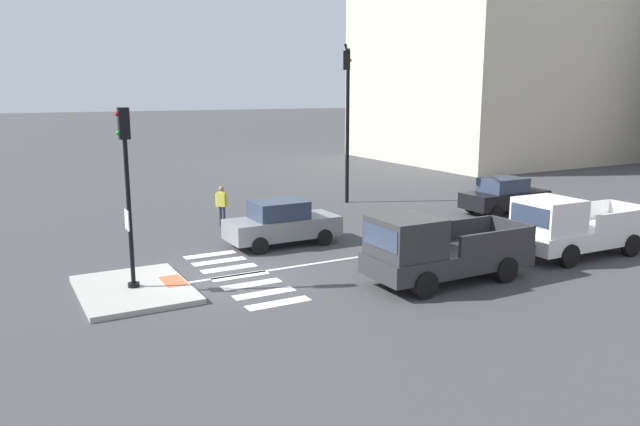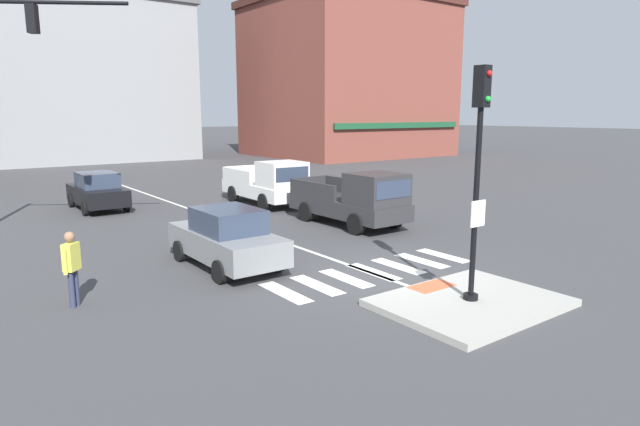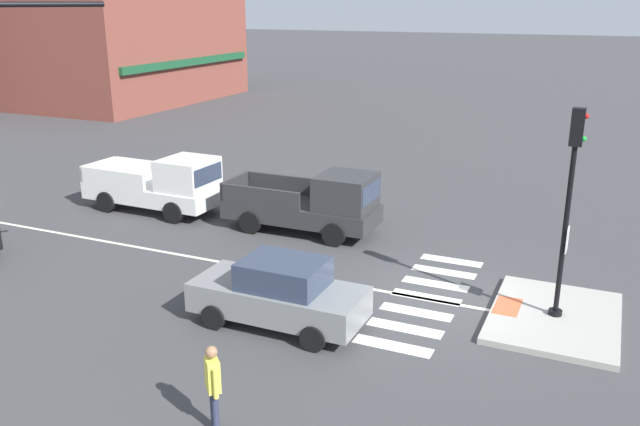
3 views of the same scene
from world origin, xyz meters
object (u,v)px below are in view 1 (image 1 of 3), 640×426
Objects in this scene: signal_pole at (127,182)px; traffic_light_mast at (347,103)px; pickup_truck_white_eastbound_far at (572,228)px; pedestrian_at_curb_left at (222,203)px; pickup_truck_charcoal_eastbound_mid at (436,251)px; car_grey_westbound_near at (282,223)px; car_black_westbound_distant at (504,196)px.

signal_pole is 14.54m from traffic_light_mast.
pedestrian_at_curb_left is at bearing -139.57° from pickup_truck_white_eastbound_far.
traffic_light_mast reaches higher than pickup_truck_white_eastbound_far.
traffic_light_mast is at bearing 100.30° from pedestrian_at_curb_left.
pickup_truck_charcoal_eastbound_mid is 3.06× the size of pedestrian_at_curb_left.
signal_pole reaches higher than car_grey_westbound_near.
car_grey_westbound_near is 0.80× the size of pickup_truck_charcoal_eastbound_mid.
pickup_truck_white_eastbound_far is (11.45, 1.95, -3.95)m from traffic_light_mast.
pickup_truck_white_eastbound_far reaches higher than pedestrian_at_curb_left.
signal_pole is at bearing -55.42° from traffic_light_mast.
pedestrian_at_curb_left is at bearing 143.66° from signal_pole.
car_black_westbound_distant is at bearing 151.82° from pickup_truck_white_eastbound_far.
car_black_westbound_distant is 1.00× the size of car_grey_westbound_near.
pedestrian_at_curb_left is at bearing -168.79° from car_grey_westbound_near.
signal_pole reaches higher than car_black_westbound_distant.
car_grey_westbound_near is at bearing -162.40° from pickup_truck_charcoal_eastbound_mid.
traffic_light_mast is 12.88m from pickup_truck_charcoal_eastbound_mid.
car_grey_westbound_near is (0.47, -11.44, 0.00)m from car_black_westbound_distant.
signal_pole is 8.89m from pickup_truck_charcoal_eastbound_mid.
signal_pole is 8.90m from pedestrian_at_curb_left.
signal_pole is 6.98m from car_grey_westbound_near.
car_black_westbound_distant is at bearing 100.89° from signal_pole.
car_grey_westbound_near is 4.17m from pedestrian_at_curb_left.
pedestrian_at_curb_left is (1.23, -6.76, -3.95)m from traffic_light_mast.
pickup_truck_white_eastbound_far is at bearing 52.16° from car_grey_westbound_near.
traffic_light_mast is 1.47× the size of pickup_truck_charcoal_eastbound_mid.
car_black_westbound_distant is 2.46× the size of pedestrian_at_curb_left.
pickup_truck_white_eastbound_far and pickup_truck_charcoal_eastbound_mid have the same top height.
traffic_light_mast is 4.49× the size of pedestrian_at_curb_left.
car_black_westbound_distant is 7.50m from pickup_truck_white_eastbound_far.
signal_pole is at bearing -113.32° from pickup_truck_charcoal_eastbound_mid.
car_grey_westbound_near is 2.46× the size of pedestrian_at_curb_left.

